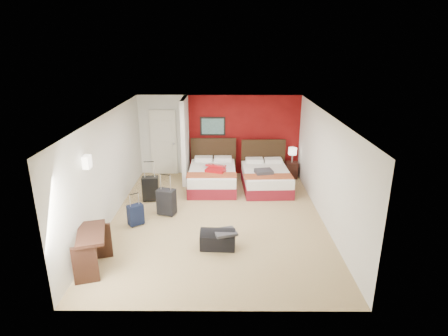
{
  "coord_description": "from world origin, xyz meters",
  "views": [
    {
      "loc": [
        0.21,
        -8.03,
        4.01
      ],
      "look_at": [
        0.16,
        0.8,
        1.0
      ],
      "focal_mm": 29.66,
      "sensor_mm": 36.0,
      "label": 1
    }
  ],
  "objects_px": {
    "nightstand": "(291,170)",
    "suitcase_navy": "(136,216)",
    "table_lamp": "(292,155)",
    "desk": "(93,251)",
    "suitcase_charcoal": "(167,203)",
    "bed_left": "(212,178)",
    "red_suitcase_open": "(216,168)",
    "bed_right": "(266,179)",
    "suitcase_black": "(151,189)",
    "duffel_bag": "(218,240)"
  },
  "relations": [
    {
      "from": "suitcase_black",
      "to": "suitcase_charcoal",
      "type": "height_order",
      "value": "suitcase_black"
    },
    {
      "from": "bed_left",
      "to": "suitcase_black",
      "type": "distance_m",
      "value": 1.87
    },
    {
      "from": "duffel_bag",
      "to": "suitcase_charcoal",
      "type": "bearing_deg",
      "value": 132.76
    },
    {
      "from": "bed_left",
      "to": "suitcase_navy",
      "type": "height_order",
      "value": "bed_left"
    },
    {
      "from": "nightstand",
      "to": "suitcase_navy",
      "type": "relative_size",
      "value": 1.05
    },
    {
      "from": "desk",
      "to": "bed_left",
      "type": "bearing_deg",
      "value": 47.58
    },
    {
      "from": "bed_right",
      "to": "duffel_bag",
      "type": "distance_m",
      "value": 3.54
    },
    {
      "from": "table_lamp",
      "to": "suitcase_black",
      "type": "relative_size",
      "value": 0.72
    },
    {
      "from": "duffel_bag",
      "to": "desk",
      "type": "relative_size",
      "value": 0.75
    },
    {
      "from": "nightstand",
      "to": "suitcase_black",
      "type": "relative_size",
      "value": 0.78
    },
    {
      "from": "red_suitcase_open",
      "to": "nightstand",
      "type": "bearing_deg",
      "value": 42.15
    },
    {
      "from": "table_lamp",
      "to": "bed_right",
      "type": "bearing_deg",
      "value": -134.57
    },
    {
      "from": "bed_left",
      "to": "desk",
      "type": "height_order",
      "value": "desk"
    },
    {
      "from": "bed_right",
      "to": "nightstand",
      "type": "distance_m",
      "value": 1.27
    },
    {
      "from": "bed_left",
      "to": "suitcase_charcoal",
      "type": "height_order",
      "value": "suitcase_charcoal"
    },
    {
      "from": "red_suitcase_open",
      "to": "table_lamp",
      "type": "distance_m",
      "value": 2.51
    },
    {
      "from": "nightstand",
      "to": "suitcase_black",
      "type": "xyz_separation_m",
      "value": [
        -4.03,
        -1.81,
        0.07
      ]
    },
    {
      "from": "suitcase_charcoal",
      "to": "suitcase_navy",
      "type": "xyz_separation_m",
      "value": [
        -0.63,
        -0.56,
        -0.08
      ]
    },
    {
      "from": "bed_left",
      "to": "duffel_bag",
      "type": "distance_m",
      "value": 3.36
    },
    {
      "from": "bed_right",
      "to": "suitcase_black",
      "type": "distance_m",
      "value": 3.27
    },
    {
      "from": "red_suitcase_open",
      "to": "duffel_bag",
      "type": "relative_size",
      "value": 1.01
    },
    {
      "from": "red_suitcase_open",
      "to": "suitcase_navy",
      "type": "bearing_deg",
      "value": -107.83
    },
    {
      "from": "desk",
      "to": "suitcase_charcoal",
      "type": "bearing_deg",
      "value": 50.83
    },
    {
      "from": "table_lamp",
      "to": "desk",
      "type": "height_order",
      "value": "table_lamp"
    },
    {
      "from": "table_lamp",
      "to": "desk",
      "type": "xyz_separation_m",
      "value": [
        -4.46,
        -4.97,
        -0.34
      ]
    },
    {
      "from": "suitcase_black",
      "to": "suitcase_navy",
      "type": "distance_m",
      "value": 1.4
    },
    {
      "from": "red_suitcase_open",
      "to": "suitcase_navy",
      "type": "distance_m",
      "value": 2.91
    },
    {
      "from": "suitcase_black",
      "to": "suitcase_navy",
      "type": "relative_size",
      "value": 1.34
    },
    {
      "from": "bed_left",
      "to": "suitcase_black",
      "type": "xyz_separation_m",
      "value": [
        -1.6,
        -0.97,
        0.03
      ]
    },
    {
      "from": "suitcase_charcoal",
      "to": "suitcase_navy",
      "type": "bearing_deg",
      "value": -120.8
    },
    {
      "from": "duffel_bag",
      "to": "desk",
      "type": "xyz_separation_m",
      "value": [
        -2.26,
        -0.79,
        0.21
      ]
    },
    {
      "from": "suitcase_black",
      "to": "desk",
      "type": "xyz_separation_m",
      "value": [
        -0.43,
        -3.17,
        0.07
      ]
    },
    {
      "from": "bed_left",
      "to": "red_suitcase_open",
      "type": "height_order",
      "value": "red_suitcase_open"
    },
    {
      "from": "bed_right",
      "to": "desk",
      "type": "bearing_deg",
      "value": -133.83
    },
    {
      "from": "desk",
      "to": "red_suitcase_open",
      "type": "bearing_deg",
      "value": 45.9
    },
    {
      "from": "bed_left",
      "to": "bed_right",
      "type": "distance_m",
      "value": 1.54
    },
    {
      "from": "suitcase_charcoal",
      "to": "suitcase_navy",
      "type": "relative_size",
      "value": 1.32
    },
    {
      "from": "nightstand",
      "to": "duffel_bag",
      "type": "height_order",
      "value": "nightstand"
    },
    {
      "from": "bed_left",
      "to": "suitcase_charcoal",
      "type": "xyz_separation_m",
      "value": [
        -1.05,
        -1.81,
        0.03
      ]
    },
    {
      "from": "bed_left",
      "to": "nightstand",
      "type": "height_order",
      "value": "bed_left"
    },
    {
      "from": "suitcase_charcoal",
      "to": "desk",
      "type": "relative_size",
      "value": 0.67
    },
    {
      "from": "red_suitcase_open",
      "to": "suitcase_navy",
      "type": "xyz_separation_m",
      "value": [
        -1.78,
        -2.27,
        -0.38
      ]
    },
    {
      "from": "table_lamp",
      "to": "suitcase_navy",
      "type": "distance_m",
      "value": 5.23
    },
    {
      "from": "bed_left",
      "to": "duffel_bag",
      "type": "xyz_separation_m",
      "value": [
        0.23,
        -3.35,
        -0.11
      ]
    },
    {
      "from": "bed_right",
      "to": "suitcase_charcoal",
      "type": "xyz_separation_m",
      "value": [
        -2.59,
        -1.75,
        0.04
      ]
    },
    {
      "from": "bed_left",
      "to": "red_suitcase_open",
      "type": "xyz_separation_m",
      "value": [
        0.1,
        -0.1,
        0.33
      ]
    },
    {
      "from": "table_lamp",
      "to": "suitcase_charcoal",
      "type": "xyz_separation_m",
      "value": [
        -3.48,
        -2.65,
        -0.41
      ]
    },
    {
      "from": "red_suitcase_open",
      "to": "desk",
      "type": "xyz_separation_m",
      "value": [
        -2.14,
        -4.04,
        -0.22
      ]
    },
    {
      "from": "suitcase_black",
      "to": "suitcase_charcoal",
      "type": "relative_size",
      "value": 1.01
    },
    {
      "from": "bed_right",
      "to": "table_lamp",
      "type": "height_order",
      "value": "table_lamp"
    }
  ]
}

